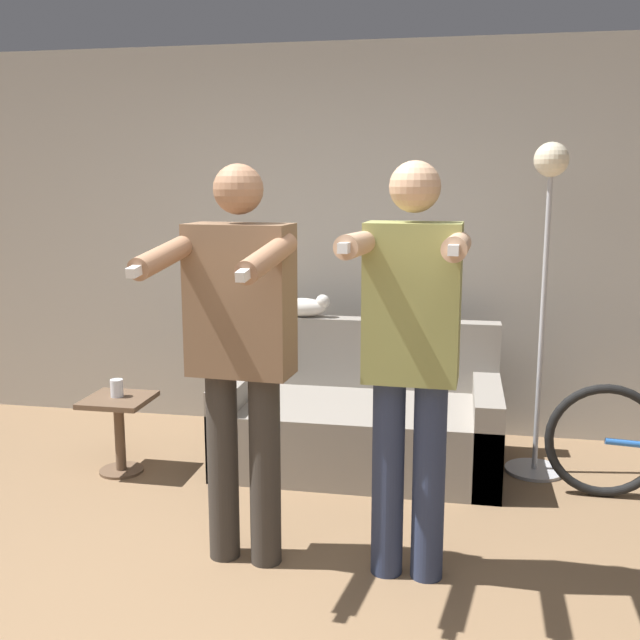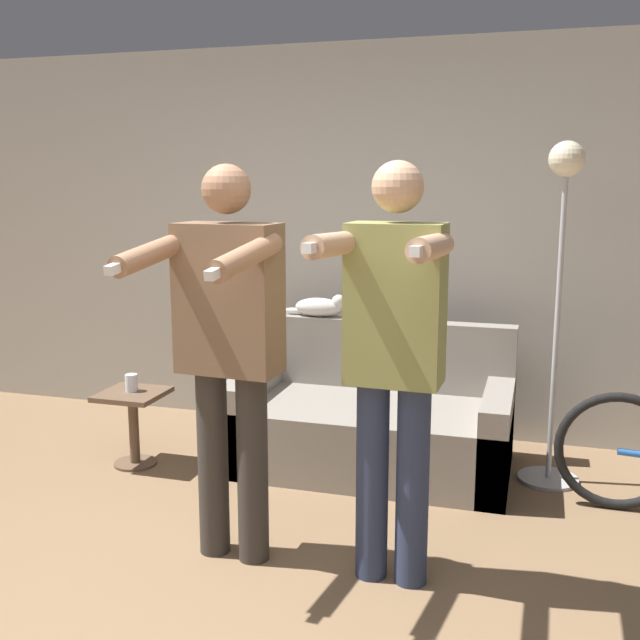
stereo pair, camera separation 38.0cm
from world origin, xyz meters
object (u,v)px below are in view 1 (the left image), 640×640
side_table (119,420)px  cup (117,388)px  person_left (240,340)px  cat (304,307)px  floor_lamp (546,254)px  couch (361,422)px  person_right (411,348)px

side_table → cup: size_ratio=4.44×
person_left → side_table: bearing=143.3°
cat → side_table: cat is taller
floor_lamp → cup: size_ratio=18.54×
floor_lamp → cat: bearing=169.2°
cat → floor_lamp: floor_lamp is taller
couch → side_table: (-1.38, -0.41, 0.06)m
floor_lamp → cup: (-2.43, -0.45, -0.79)m
couch → cup: size_ratio=15.94×
side_table → cup: bearing=126.0°
floor_lamp → side_table: 2.65m
person_left → cat: person_left is taller
cat → person_left: bearing=-87.9°
person_right → person_left: bearing=-178.0°
floor_lamp → side_table: (-2.42, -0.46, -0.98)m
cat → side_table: size_ratio=0.93×
side_table → floor_lamp: bearing=10.8°
person_right → floor_lamp: floor_lamp is taller
side_table → cup: (-0.01, 0.01, 0.19)m
couch → person_left: (-0.36, -1.29, 0.77)m
couch → cat: (-0.42, 0.33, 0.64)m
person_left → person_right: 0.74m
cup → person_left: bearing=-41.1°
couch → floor_lamp: floor_lamp is taller
person_right → floor_lamp: bearing=65.8°
couch → person_right: bearing=-73.9°
couch → cup: (-1.39, -0.39, 0.25)m
couch → side_table: bearing=-163.5°
person_right → cat: size_ratio=4.18×
couch → person_right: 1.55m
person_left → floor_lamp: (1.40, 1.34, 0.27)m
person_left → person_right: bearing=4.1°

